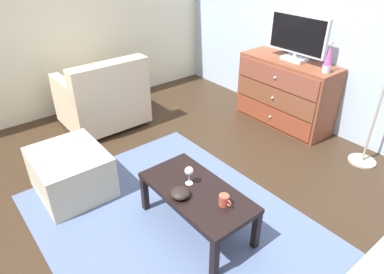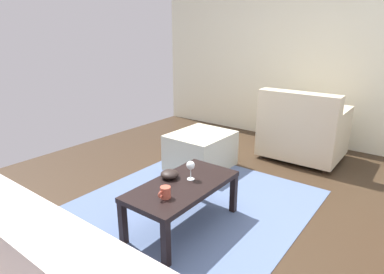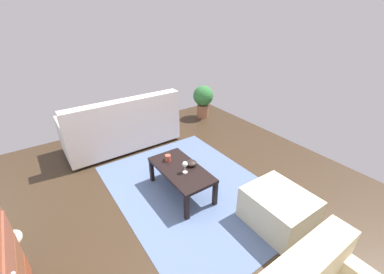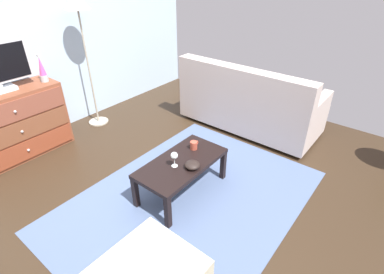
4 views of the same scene
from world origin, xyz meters
name	(u,v)px [view 4 (image 4 of 4)]	position (x,y,z in m)	size (l,w,h in m)	color
ground_plane	(161,204)	(0.00, 0.00, -0.03)	(5.63, 5.01, 0.05)	#332418
wall_accent_rear	(15,31)	(0.00, 2.27, 1.37)	(5.63, 0.12, 2.74)	#AAC2D7
area_rug	(189,200)	(0.20, -0.20, 0.00)	(2.60, 1.90, 0.01)	#4C5E82
dresser	(12,125)	(-0.46, 1.96, 0.41)	(1.19, 0.49, 0.82)	brown
lava_lamp	(42,70)	(0.03, 1.91, 0.97)	(0.09, 0.09, 0.33)	#B7B7BC
coffee_table	(182,165)	(0.26, -0.06, 0.33)	(0.95, 0.48, 0.38)	black
wine_glass	(174,156)	(0.16, -0.05, 0.50)	(0.07, 0.07, 0.16)	silver
mug	(194,145)	(0.52, -0.01, 0.43)	(0.11, 0.08, 0.08)	#AB4735
bowl_decorative	(192,165)	(0.24, -0.20, 0.42)	(0.15, 0.15, 0.07)	black
couch_large	(248,104)	(1.90, 0.11, 0.36)	(0.85, 1.90, 0.94)	#332319
standing_lamp	(79,15)	(0.65, 1.91, 1.50)	(0.32, 0.32, 1.75)	#A59E8C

